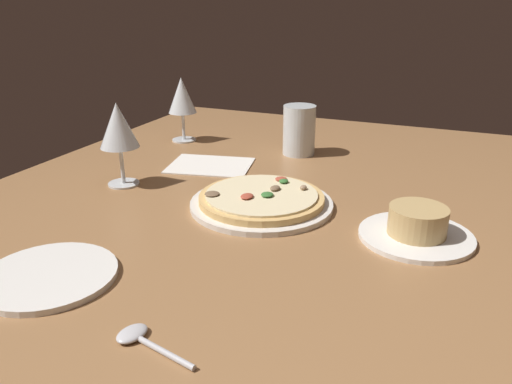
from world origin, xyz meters
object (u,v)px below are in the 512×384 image
Objects in this scene: wine_glass_far at (118,128)px; paper_menu at (210,165)px; water_glass at (299,133)px; spoon at (141,338)px; wine_glass_near at (182,97)px; side_plate at (49,276)px; pizza_main at (261,200)px; ramekin_on_saucer at (417,227)px.

wine_glass_far reaches higher than paper_menu.
spoon is at bearing 4.88° from water_glass.
water_glass is at bearing 90.55° from wine_glass_near.
wine_glass_far is at bearing -37.29° from water_glass.
pizza_main is at bearing 153.72° from side_plate.
water_glass is (-0.31, 32.00, -6.24)cm from wine_glass_near.
water_glass is 1.06× the size of spoon.
paper_menu is 1.63× the size of spoon.
ramekin_on_saucer is 1.08× the size of wine_glass_near.
wine_glass_near is at bearing -170.48° from wine_glass_far.
side_plate is at bearing -26.28° from pizza_main.
paper_menu is at bearing 44.84° from wine_glass_near.
pizza_main reaches higher than side_plate.
side_plate is at bearing 20.82° from wine_glass_far.
spoon is (75.49, 38.48, -11.07)cm from wine_glass_near.
pizza_main is 27.87cm from ramekin_on_saucer.
paper_menu is at bearing -159.55° from spoon.
wine_glass_far is at bearing -43.75° from paper_menu.
ramekin_on_saucer is 55.44cm from side_plate.
wine_glass_near is 85.45cm from spoon.
paper_menu is (-17.56, 10.80, -11.73)cm from wine_glass_far.
ramekin_on_saucer is 1.52× the size of water_glass.
paper_menu is (16.63, 16.53, -11.38)cm from wine_glass_near.
pizza_main is 41.59cm from spoon.
pizza_main is 32.27cm from wine_glass_far.
pizza_main is 1.44× the size of paper_menu.
water_glass is (-34.27, -4.18, 4.08)cm from pizza_main.
wine_glass_near is (-34.18, -5.74, -0.35)cm from wine_glass_far.
side_plate is at bearing -54.27° from ramekin_on_saucer.
wine_glass_near is 32.61cm from water_glass.
water_glass is at bearing 125.42° from paper_menu.
wine_glass_near reaches higher than pizza_main.
water_glass is 0.64× the size of side_plate.
wine_glass_far is 43.85cm from water_glass.
ramekin_on_saucer is 46.55cm from spoon.
pizza_main is 26.23cm from paper_menu.
spoon is (75.79, 6.48, -4.84)cm from water_glass.
ramekin_on_saucer reaches higher than pizza_main.
water_glass reaches higher than ramekin_on_saucer.
spoon is (6.59, 19.54, 0.01)cm from side_plate.
wine_glass_near is 0.92× the size of paper_menu.
paper_menu is (-52.27, -2.41, -0.30)cm from side_plate.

